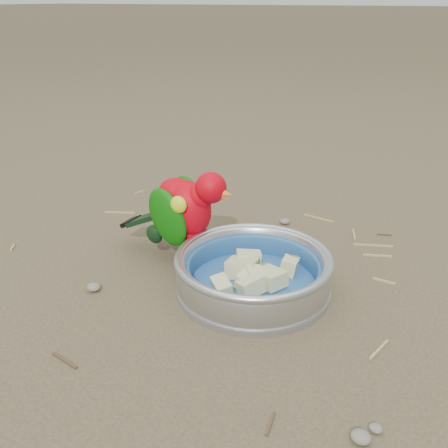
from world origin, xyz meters
The scene contains 6 objects.
ground centered at (0.00, 0.00, 0.00)m, with size 60.00×60.00×0.00m, color brown.
food_bowl centered at (0.00, 0.06, 0.01)m, with size 0.23×0.23×0.02m, color #B2B2BA.
bowl_wall centered at (0.00, 0.06, 0.04)m, with size 0.23×0.23×0.04m, color #B2B2BA, non-canonical shape.
fruit_wedges centered at (0.00, 0.06, 0.03)m, with size 0.14×0.14×0.03m, color beige, non-canonical shape.
lory_parrot centered at (-0.15, 0.10, 0.08)m, with size 0.09×0.19×0.15m, color #B3000D, non-canonical shape.
ground_debris centered at (-0.04, 0.09, 0.00)m, with size 0.90×0.80×0.01m, color #A68B53, non-canonical shape.
Camera 1 is at (0.26, -0.52, 0.40)m, focal length 40.00 mm.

